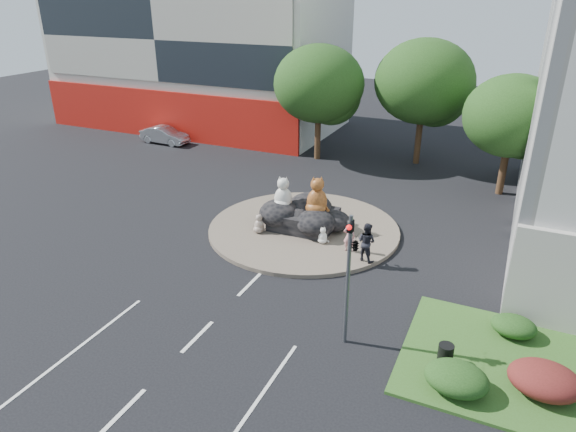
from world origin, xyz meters
The scene contains 20 objects.
ground centered at (0.00, 0.00, 0.00)m, with size 120.00×120.00×0.00m, color black.
roundabout_island centered at (0.00, 10.00, 0.10)m, with size 10.00×10.00×0.20m, color brown.
rock_plinth centered at (0.00, 10.00, 0.65)m, with size 3.20×2.60×0.90m, color black, non-canonical shape.
shophouse_block centered at (-18.00, 27.91, 6.18)m, with size 25.20×12.30×17.40m.
grass_verge centered at (12.00, 3.00, 0.06)m, with size 10.00×6.00×0.12m, color #2E501A.
tree_left centered at (-3.93, 22.06, 5.25)m, with size 6.46×6.46×8.27m.
tree_mid centered at (3.07, 24.06, 5.56)m, with size 6.84×6.84×8.76m.
tree_right centered at (9.07, 20.06, 4.63)m, with size 5.70×5.70×7.30m.
hedge_near_green centered at (9.00, 1.00, 0.57)m, with size 2.00×1.60×0.90m, color #1B3A12.
hedge_red centered at (11.50, 2.00, 0.61)m, with size 2.20×1.76×0.99m, color #511915.
hedge_back_green centered at (10.50, 4.80, 0.48)m, with size 1.60×1.28×0.72m, color #1B3A12.
traffic_light centered at (5.10, 2.00, 3.62)m, with size 0.44×1.24×5.00m.
cat_white centered at (-1.10, 9.80, 2.01)m, with size 1.09×0.94×1.81m, color beige, non-canonical shape.
cat_tabby centered at (0.70, 10.03, 2.11)m, with size 1.21×1.05×2.01m, color #A65322, non-canonical shape.
kitten_calico centered at (-1.86, 8.48, 0.71)m, with size 0.61×0.53×1.02m, color silver, non-canonical shape.
kitten_white centered at (1.56, 8.69, 0.63)m, with size 0.52×0.45×0.87m, color white, non-canonical shape.
pedestrian_pink centered at (3.00, 8.41, 0.96)m, with size 0.55×0.36×1.52m, color #CF8688.
pedestrian_dark centered at (4.00, 7.86, 1.13)m, with size 0.91×0.71×1.86m, color black.
parked_car centered at (-16.92, 20.60, 0.69)m, with size 1.46×4.18×1.38m, color #A3A6AB.
litter_bin centered at (8.49, 2.18, 0.48)m, with size 0.52×0.52×0.72m, color black.
Camera 1 is at (9.44, -12.62, 11.71)m, focal length 32.00 mm.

